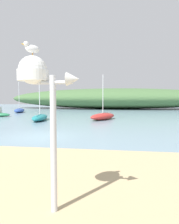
{
  "coord_description": "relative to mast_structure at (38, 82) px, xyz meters",
  "views": [
    {
      "loc": [
        4.88,
        -11.81,
        2.41
      ],
      "look_at": [
        2.28,
        6.15,
        1.13
      ],
      "focal_mm": 31.73,
      "sensor_mm": 36.0,
      "label": 1
    }
  ],
  "objects": [
    {
      "name": "seagull_on_radar",
      "position": [
        -0.12,
        -0.01,
        0.64
      ],
      "size": [
        0.32,
        0.28,
        0.25
      ],
      "color": "orange",
      "rests_on": "mast_structure"
    },
    {
      "name": "distant_hill",
      "position": [
        0.64,
        41.88,
        -0.41
      ],
      "size": [
        48.8,
        13.01,
        4.59
      ],
      "primitive_type": "ellipsoid",
      "color": "#476B3D",
      "rests_on": "ground"
    },
    {
      "name": "sailboat_outer_mooring",
      "position": [
        -6.8,
        16.53,
        -2.37
      ],
      "size": [
        2.06,
        4.54,
        4.09
      ],
      "color": "teal",
      "rests_on": "ground"
    },
    {
      "name": "ground_plane",
      "position": [
        -3.38,
        8.22,
        -2.71
      ],
      "size": [
        120.0,
        120.0,
        0.0
      ],
      "primitive_type": "plane",
      "color": "#7A99A8"
    },
    {
      "name": "sailboat_west_reach",
      "position": [
        -14.89,
        27.45,
        -2.35
      ],
      "size": [
        2.62,
        4.36,
        5.06
      ],
      "color": "#2D4C9E",
      "rests_on": "ground"
    },
    {
      "name": "sailboat_east_reach",
      "position": [
        -0.17,
        18.29,
        -2.32
      ],
      "size": [
        3.34,
        4.29,
        4.98
      ],
      "color": "#B72D28",
      "rests_on": "ground"
    },
    {
      "name": "mast_structure",
      "position": [
        0.0,
        0.0,
        0.0
      ],
      "size": [
        1.19,
        0.58,
        3.0
      ],
      "color": "silver",
      "rests_on": "beach_sand"
    }
  ]
}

